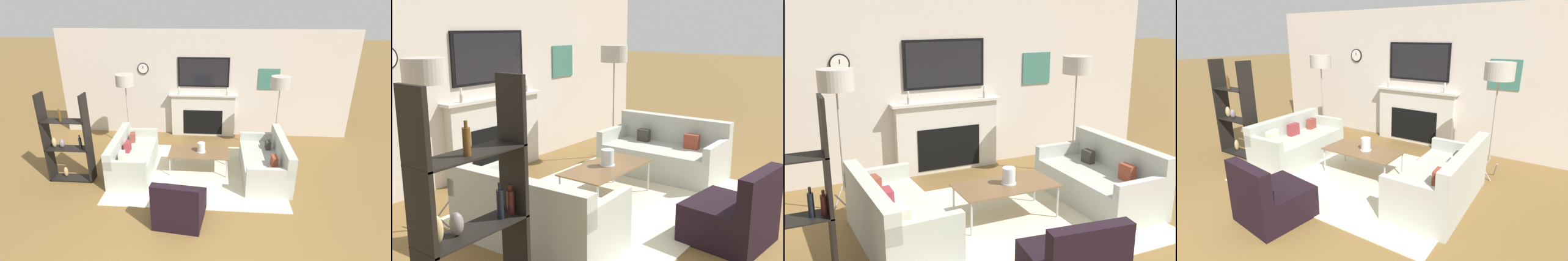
{
  "view_description": "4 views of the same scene",
  "coord_description": "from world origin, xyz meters",
  "views": [
    {
      "loc": [
        0.35,
        -2.95,
        3.22
      ],
      "look_at": [
        -0.08,
        2.98,
        0.78
      ],
      "focal_mm": 28.0,
      "sensor_mm": 36.0,
      "label": 1
    },
    {
      "loc": [
        -4.42,
        -0.29,
        2.1
      ],
      "look_at": [
        0.13,
        3.04,
        0.81
      ],
      "focal_mm": 42.0,
      "sensor_mm": 36.0,
      "label": 2
    },
    {
      "loc": [
        -2.42,
        -1.86,
        2.46
      ],
      "look_at": [
        -0.07,
        3.22,
        0.98
      ],
      "focal_mm": 42.0,
      "sensor_mm": 36.0,
      "label": 3
    },
    {
      "loc": [
        2.62,
        -1.04,
        2.15
      ],
      "look_at": [
        0.08,
        2.85,
        0.72
      ],
      "focal_mm": 28.0,
      "sensor_mm": 36.0,
      "label": 4
    }
  ],
  "objects": [
    {
      "name": "fireplace_wall",
      "position": [
        0.0,
        4.69,
        1.22
      ],
      "size": [
        7.47,
        0.28,
        2.7
      ],
      "color": "beige",
      "rests_on": "ground_plane"
    },
    {
      "name": "couch_left",
      "position": [
        -1.37,
        2.58,
        0.29
      ],
      "size": [
        0.87,
        1.7,
        0.76
      ],
      "color": "#AFB3A9",
      "rests_on": "ground_plane"
    },
    {
      "name": "floor_lamp_left",
      "position": [
        -1.73,
        3.69,
        1.64
      ],
      "size": [
        0.42,
        0.42,
        1.8
      ],
      "color": "#9E998E",
      "rests_on": "ground_plane"
    },
    {
      "name": "coffee_table",
      "position": [
        0.01,
        2.67,
        0.4
      ],
      "size": [
        1.22,
        0.62,
        0.43
      ],
      "color": "brown",
      "rests_on": "ground_plane"
    },
    {
      "name": "couch_right",
      "position": [
        1.38,
        2.58,
        0.28
      ],
      "size": [
        0.86,
        1.73,
        0.8
      ],
      "color": "#AFB3A9",
      "rests_on": "ground_plane"
    },
    {
      "name": "hurricane_candle",
      "position": [
        0.06,
        2.69,
        0.52
      ],
      "size": [
        0.18,
        0.18,
        0.2
      ],
      "color": "silver",
      "rests_on": "coffee_table"
    },
    {
      "name": "armchair",
      "position": [
        -0.19,
        1.03,
        0.26
      ],
      "size": [
        0.82,
        0.83,
        0.79
      ],
      "color": "black",
      "rests_on": "ground_plane"
    },
    {
      "name": "floor_lamp_right",
      "position": [
        1.73,
        3.69,
        1.65
      ],
      "size": [
        0.42,
        0.42,
        1.81
      ],
      "color": "#9E998E",
      "rests_on": "ground_plane"
    },
    {
      "name": "area_rug",
      "position": [
        0.0,
        2.58,
        0.01
      ],
      "size": [
        3.35,
        2.53,
        0.01
      ],
      "color": "beige",
      "rests_on": "ground_plane"
    },
    {
      "name": "shelf_unit",
      "position": [
        -2.47,
        2.14,
        0.81
      ],
      "size": [
        0.86,
        0.28,
        1.76
      ],
      "color": "black",
      "rests_on": "ground_plane"
    }
  ]
}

